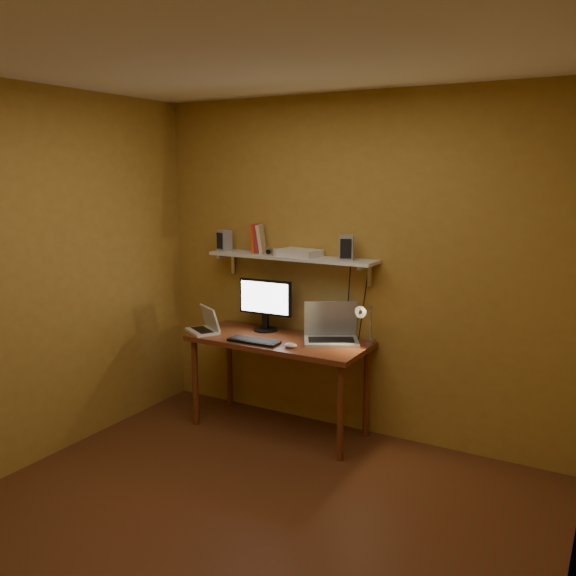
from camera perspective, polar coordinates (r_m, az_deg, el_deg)
The scene contains 14 objects.
room at distance 3.30m, azimuth -4.92°, elevation -1.81°, with size 3.44×3.24×2.64m.
desk at distance 4.75m, azimuth -0.85°, elevation -5.75°, with size 1.40×0.60×0.75m.
wall_shelf at distance 4.77m, azimuth 0.30°, elevation 2.86°, with size 1.40×0.25×0.21m.
monitor at distance 4.92m, azimuth -2.14°, elevation -1.33°, with size 0.46×0.20×0.42m.
laptop at distance 4.66m, azimuth 4.04°, elevation -4.01°, with size 0.49×0.45×0.30m.
netbook at distance 4.95m, azimuth -7.71°, elevation -3.46°, with size 0.34×0.31×0.21m.
keyboard at distance 4.63m, azimuth -3.22°, elevation -4.98°, with size 0.40×0.13×0.02m, color black.
mouse at distance 4.48m, azimuth 0.24°, elevation -5.39°, with size 0.10×0.06×0.04m, color silver.
desk_lamp at distance 4.50m, azimuth 7.23°, elevation -2.89°, with size 0.09×0.23×0.38m.
speaker_left at distance 5.10m, azimuth -5.97°, elevation 4.46°, with size 0.09×0.09×0.17m, color gray.
speaker_right at distance 4.53m, azimuth 5.50°, elevation 3.77°, with size 0.10×0.10×0.18m, color gray.
books at distance 4.94m, azimuth -2.84°, elevation 4.64°, with size 0.16×0.17×0.23m.
shelf_camera at distance 4.77m, azimuth -1.68°, elevation 3.43°, with size 0.11×0.07×0.06m.
router at distance 4.74m, azimuth 1.07°, elevation 3.33°, with size 0.32×0.21×0.05m, color silver.
Camera 1 is at (1.82, -2.65, 2.02)m, focal length 38.00 mm.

